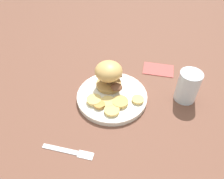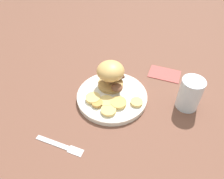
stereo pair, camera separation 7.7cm
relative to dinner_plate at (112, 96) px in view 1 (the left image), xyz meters
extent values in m
plane|color=brown|center=(0.00, 0.00, -0.01)|extent=(4.00, 4.00, 0.00)
cylinder|color=white|center=(0.00, 0.00, 0.00)|extent=(0.25, 0.25, 0.02)
torus|color=white|center=(0.00, 0.00, 0.01)|extent=(0.25, 0.25, 0.01)
cylinder|color=tan|center=(0.01, -0.05, 0.02)|extent=(0.09, 0.09, 0.01)
ellipsoid|color=#563323|center=(-0.03, -0.07, 0.04)|extent=(0.04, 0.03, 0.02)
ellipsoid|color=brown|center=(0.00, -0.05, 0.03)|extent=(0.05, 0.05, 0.02)
ellipsoid|color=brown|center=(0.02, -0.07, 0.04)|extent=(0.04, 0.04, 0.02)
ellipsoid|color=brown|center=(-0.02, -0.01, 0.04)|extent=(0.06, 0.06, 0.02)
ellipsoid|color=#563323|center=(0.02, -0.09, 0.04)|extent=(0.04, 0.04, 0.01)
ellipsoid|color=tan|center=(0.01, -0.05, 0.08)|extent=(0.10, 0.10, 0.06)
cylinder|color=#DBB766|center=(0.01, 0.08, 0.01)|extent=(0.05, 0.05, 0.01)
cylinder|color=#BC8942|center=(0.05, 0.05, 0.01)|extent=(0.04, 0.04, 0.01)
cylinder|color=tan|center=(-0.02, 0.05, 0.02)|extent=(0.06, 0.06, 0.01)
cylinder|color=#DBB766|center=(0.07, 0.03, 0.02)|extent=(0.05, 0.05, 0.01)
cylinder|color=#DBB766|center=(0.02, 0.04, 0.01)|extent=(0.05, 0.05, 0.01)
cylinder|color=#DBB766|center=(-0.09, 0.04, 0.01)|extent=(0.04, 0.04, 0.01)
cube|color=silver|center=(0.17, 0.19, -0.01)|extent=(0.11, 0.05, 0.00)
cube|color=silver|center=(0.10, 0.22, -0.01)|extent=(0.05, 0.04, 0.00)
cylinder|color=silver|center=(-0.26, 0.02, 0.05)|extent=(0.08, 0.08, 0.12)
cube|color=#B24C47|center=(-0.21, -0.15, -0.01)|extent=(0.14, 0.12, 0.01)
camera|label=1|loc=(0.06, 0.55, 0.57)|focal=35.00mm
camera|label=2|loc=(-0.02, 0.55, 0.57)|focal=35.00mm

